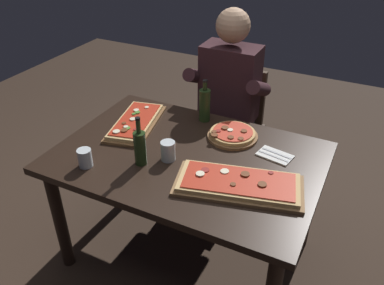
% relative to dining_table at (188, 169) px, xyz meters
% --- Properties ---
extents(ground_plane, '(6.40, 6.40, 0.00)m').
position_rel_dining_table_xyz_m(ground_plane, '(0.00, 0.00, -0.64)').
color(ground_plane, '#38281E').
extents(dining_table, '(1.40, 0.96, 0.74)m').
position_rel_dining_table_xyz_m(dining_table, '(0.00, 0.00, 0.00)').
color(dining_table, black).
rests_on(dining_table, ground_plane).
extents(pizza_rectangular_front, '(0.66, 0.41, 0.05)m').
position_rel_dining_table_xyz_m(pizza_rectangular_front, '(0.34, -0.14, 0.12)').
color(pizza_rectangular_front, olive).
rests_on(pizza_rectangular_front, dining_table).
extents(pizza_rectangular_left, '(0.34, 0.53, 0.05)m').
position_rel_dining_table_xyz_m(pizza_rectangular_left, '(-0.42, 0.15, 0.12)').
color(pizza_rectangular_left, brown).
rests_on(pizza_rectangular_left, dining_table).
extents(pizza_round_far, '(0.29, 0.29, 0.05)m').
position_rel_dining_table_xyz_m(pizza_round_far, '(0.15, 0.27, 0.12)').
color(pizza_round_far, brown).
rests_on(pizza_round_far, dining_table).
extents(wine_bottle_dark, '(0.07, 0.07, 0.26)m').
position_rel_dining_table_xyz_m(wine_bottle_dark, '(-0.08, 0.39, 0.20)').
color(wine_bottle_dark, '#233819').
rests_on(wine_bottle_dark, dining_table).
extents(oil_bottle_amber, '(0.06, 0.06, 0.27)m').
position_rel_dining_table_xyz_m(oil_bottle_amber, '(-0.18, -0.18, 0.20)').
color(oil_bottle_amber, '#233819').
rests_on(oil_bottle_amber, dining_table).
extents(tumbler_near_camera, '(0.07, 0.07, 0.10)m').
position_rel_dining_table_xyz_m(tumbler_near_camera, '(-0.42, -0.32, 0.14)').
color(tumbler_near_camera, silver).
rests_on(tumbler_near_camera, dining_table).
extents(tumbler_far_side, '(0.08, 0.08, 0.11)m').
position_rel_dining_table_xyz_m(tumbler_far_side, '(-0.07, -0.08, 0.14)').
color(tumbler_far_side, silver).
rests_on(tumbler_far_side, dining_table).
extents(napkin_cutlery_set, '(0.20, 0.14, 0.01)m').
position_rel_dining_table_xyz_m(napkin_cutlery_set, '(0.42, 0.20, 0.10)').
color(napkin_cutlery_set, white).
rests_on(napkin_cutlery_set, dining_table).
extents(diner_chair, '(0.44, 0.44, 0.87)m').
position_rel_dining_table_xyz_m(diner_chair, '(-0.08, 0.86, -0.16)').
color(diner_chair, '#3D2B1E').
rests_on(diner_chair, ground_plane).
extents(seated_diner, '(0.53, 0.41, 1.33)m').
position_rel_dining_table_xyz_m(seated_diner, '(-0.08, 0.74, 0.10)').
color(seated_diner, '#23232D').
rests_on(seated_diner, ground_plane).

